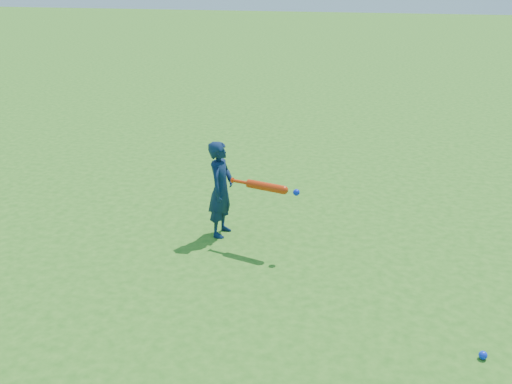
% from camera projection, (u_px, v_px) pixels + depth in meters
% --- Properties ---
extents(ground, '(80.00, 80.00, 0.00)m').
position_uv_depth(ground, '(224.00, 247.00, 7.03)').
color(ground, '#296818').
rests_on(ground, ground).
extents(child, '(0.34, 0.48, 1.24)m').
position_uv_depth(child, '(221.00, 189.00, 7.14)').
color(child, '#0D1E3E').
rests_on(child, ground).
extents(ground_ball_blue, '(0.08, 0.08, 0.08)m').
position_uv_depth(ground_ball_blue, '(483.00, 355.00, 5.00)').
color(ground_ball_blue, '#0D2DE9').
rests_on(ground_ball_blue, ground).
extents(bat_swing, '(0.88, 0.30, 0.10)m').
position_uv_depth(bat_swing, '(269.00, 187.00, 6.73)').
color(bat_swing, red).
rests_on(bat_swing, ground).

